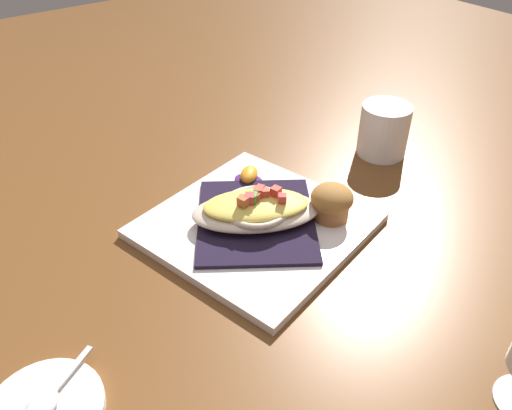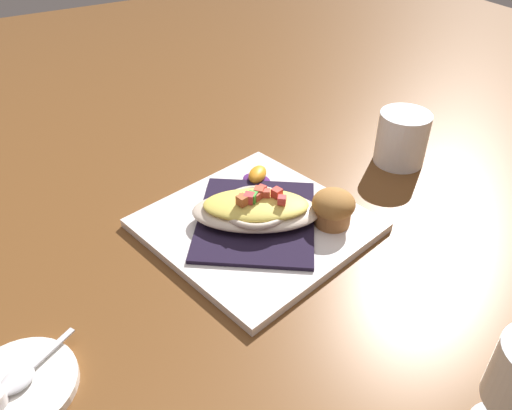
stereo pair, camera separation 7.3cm
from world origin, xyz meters
name	(u,v)px [view 1 (the left image)]	position (x,y,z in m)	size (l,w,h in m)	color
ground_plane	(256,228)	(0.00, 0.00, 0.00)	(2.60, 2.60, 0.00)	brown
square_plate	(256,225)	(0.00, 0.00, 0.01)	(0.28, 0.28, 0.01)	white
folded_napkin	(256,220)	(0.00, 0.00, 0.02)	(0.17, 0.20, 0.01)	black
gratin_dish	(256,209)	(0.00, 0.00, 0.04)	(0.18, 0.21, 0.05)	beige
muffin	(332,202)	(-0.06, -0.10, 0.04)	(0.06, 0.06, 0.05)	#A16536
orange_garnish	(249,176)	(0.09, -0.06, 0.02)	(0.06, 0.06, 0.02)	#4B2065
coffee_mug	(383,132)	(0.04, -0.31, 0.04)	(0.11, 0.09, 0.09)	white
spoon	(44,402)	(-0.11, 0.35, 0.02)	(0.06, 0.09, 0.01)	silver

